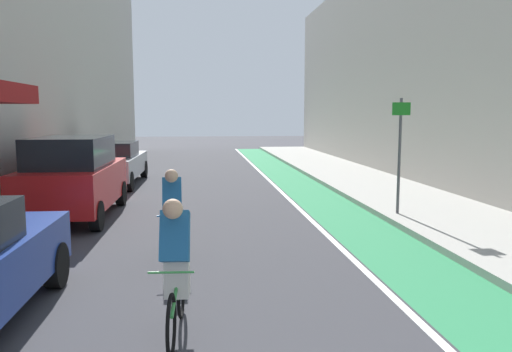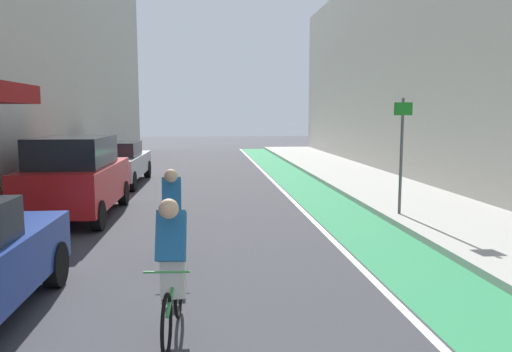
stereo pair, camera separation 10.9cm
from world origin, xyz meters
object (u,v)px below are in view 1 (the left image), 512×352
(parked_suv_red, at_px, (74,176))
(parked_sedan_silver, at_px, (114,163))
(street_sign_post, at_px, (400,146))
(cyclist_lead, at_px, (176,267))
(cyclist_mid, at_px, (172,212))

(parked_suv_red, height_order, parked_sedan_silver, parked_suv_red)
(parked_sedan_silver, distance_m, street_sign_post, 10.41)
(cyclist_lead, distance_m, cyclist_mid, 2.99)
(parked_suv_red, distance_m, street_sign_post, 7.86)
(parked_suv_red, distance_m, parked_sedan_silver, 5.81)
(cyclist_lead, height_order, cyclist_mid, cyclist_lead)
(cyclist_mid, bearing_deg, parked_suv_red, 123.11)
(parked_suv_red, relative_size, cyclist_mid, 2.48)
(parked_sedan_silver, bearing_deg, parked_suv_red, -90.00)
(parked_sedan_silver, height_order, cyclist_lead, cyclist_lead)
(cyclist_lead, distance_m, street_sign_post, 7.76)
(cyclist_lead, bearing_deg, parked_suv_red, 111.63)
(street_sign_post, bearing_deg, parked_sedan_silver, 138.46)
(parked_sedan_silver, bearing_deg, cyclist_mid, -75.30)
(parked_suv_red, distance_m, cyclist_mid, 4.67)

